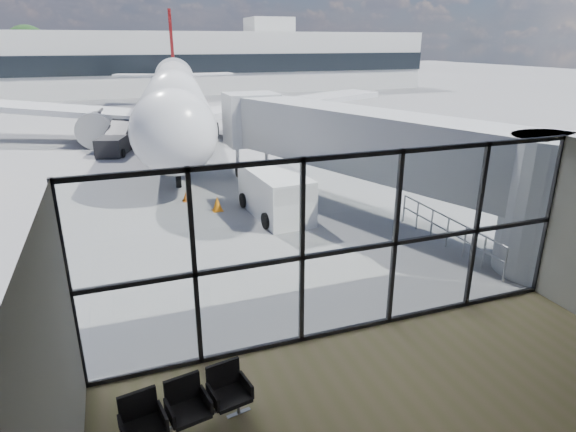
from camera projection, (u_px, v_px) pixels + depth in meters
ground at (164, 114)px, 47.27m from camera, size 220.00×220.00×0.00m
lounge_shell at (506, 351)px, 6.78m from camera, size 12.02×8.01×4.51m
glass_curtain_wall at (350, 248)px, 11.16m from camera, size 12.10×0.12×4.50m
jet_bridge at (381, 150)px, 18.81m from camera, size 8.00×16.50×4.33m
apron_railing at (448, 228)px, 16.57m from camera, size 0.06×5.46×1.11m
far_terminal at (139, 61)px, 65.05m from camera, size 80.00×12.20×11.00m
tree_5 at (28, 48)px, 68.72m from camera, size 6.27×6.27×9.03m
seating_row at (186, 403)px, 8.73m from camera, size 2.36×1.05×1.05m
airliner at (174, 95)px, 36.10m from camera, size 32.75×38.11×9.84m
service_van at (276, 194)px, 19.57m from camera, size 2.24×4.28×1.82m
belt_loader at (115, 143)px, 30.63m from camera, size 2.69×4.57×1.99m
traffic_cone_a at (187, 195)px, 21.58m from camera, size 0.39×0.39×0.56m
traffic_cone_b at (276, 188)px, 22.52m from camera, size 0.42×0.42×0.59m
traffic_cone_c at (217, 204)px, 20.32m from camera, size 0.44×0.44×0.63m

